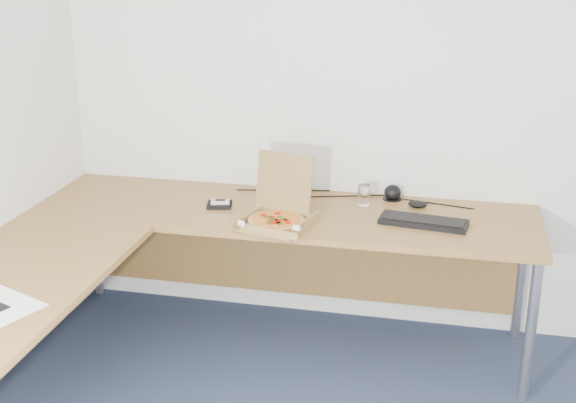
% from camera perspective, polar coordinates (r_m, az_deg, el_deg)
% --- Properties ---
extents(room_shell, '(3.50, 3.50, 2.50)m').
position_cam_1_polar(room_shell, '(2.19, 4.27, -1.14)').
color(room_shell, silver).
rests_on(room_shell, ground).
extents(desk, '(2.50, 2.20, 0.73)m').
position_cam_1_polar(desk, '(3.47, -7.16, -3.07)').
color(desk, olive).
rests_on(desk, ground).
extents(pizza_box, '(0.30, 0.35, 0.30)m').
position_cam_1_polar(pizza_box, '(3.56, -0.84, -1.17)').
color(pizza_box, '#A37D44').
rests_on(pizza_box, desk).
extents(drinking_glass, '(0.06, 0.06, 0.11)m').
position_cam_1_polar(drinking_glass, '(3.82, 5.78, 0.49)').
color(drinking_glass, white).
rests_on(drinking_glass, desk).
extents(keyboard, '(0.43, 0.20, 0.03)m').
position_cam_1_polar(keyboard, '(3.62, 10.23, -1.53)').
color(keyboard, black).
rests_on(keyboard, desk).
extents(mouse, '(0.11, 0.09, 0.04)m').
position_cam_1_polar(mouse, '(3.84, 9.80, -0.20)').
color(mouse, black).
rests_on(mouse, desk).
extents(wallet, '(0.14, 0.12, 0.02)m').
position_cam_1_polar(wallet, '(3.81, -5.22, -0.25)').
color(wallet, black).
rests_on(wallet, desk).
extents(phone, '(0.10, 0.07, 0.02)m').
position_cam_1_polar(phone, '(3.80, -5.16, -0.02)').
color(phone, '#B2B5BA').
rests_on(phone, wallet).
extents(dome_speaker, '(0.10, 0.10, 0.08)m').
position_cam_1_polar(dome_speaker, '(3.93, 7.93, 0.75)').
color(dome_speaker, black).
rests_on(dome_speaker, desk).
extents(cable_bundle, '(0.60, 0.12, 0.01)m').
position_cam_1_polar(cable_bundle, '(3.96, 4.54, 0.42)').
color(cable_bundle, black).
rests_on(cable_bundle, desk).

